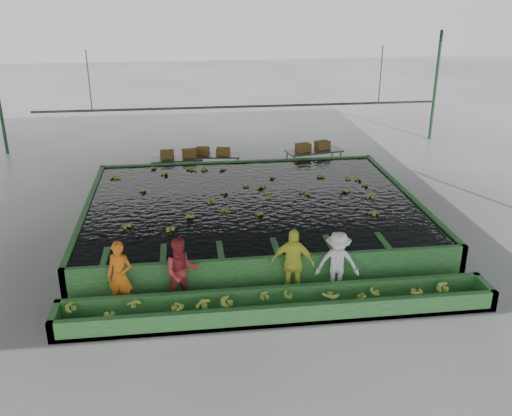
{
  "coord_description": "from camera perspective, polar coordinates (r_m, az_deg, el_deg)",
  "views": [
    {
      "loc": [
        -1.94,
        -14.6,
        7.15
      ],
      "look_at": [
        0.0,
        0.5,
        1.0
      ],
      "focal_mm": 40.0,
      "sensor_mm": 36.0,
      "label": 1
    }
  ],
  "objects": [
    {
      "name": "worker_b",
      "position": [
        13.38,
        -7.47,
        -6.35
      ],
      "size": [
        0.91,
        0.76,
        1.68
      ],
      "primitive_type": "imported",
      "rotation": [
        0.0,
        0.0,
        0.16
      ],
      "color": "#B33135",
      "rests_on": "ground"
    },
    {
      "name": "shed_roof",
      "position": [
        14.88,
        0.25,
        13.69
      ],
      "size": [
        20.0,
        22.0,
        0.04
      ],
      "primitive_type": "cube",
      "color": "slate",
      "rests_on": "shed_posts"
    },
    {
      "name": "sorting_trough",
      "position": [
        13.13,
        2.32,
        -9.73
      ],
      "size": [
        10.0,
        1.0,
        0.5
      ],
      "primitive_type": null,
      "color": "#357937",
      "rests_on": "ground"
    },
    {
      "name": "ground",
      "position": [
        16.37,
        0.22,
        -3.9
      ],
      "size": [
        80.0,
        80.0,
        0.0
      ],
      "primitive_type": "plane",
      "color": "gray",
      "rests_on": "ground"
    },
    {
      "name": "cableway_rail",
      "position": [
        20.13,
        -1.66,
        10.09
      ],
      "size": [
        0.08,
        0.08,
        14.0
      ],
      "primitive_type": "cylinder",
      "color": "#59605B",
      "rests_on": "shed_roof"
    },
    {
      "name": "shed_posts",
      "position": [
        15.44,
        0.24,
        4.47
      ],
      "size": [
        20.0,
        22.0,
        5.0
      ],
      "primitive_type": null,
      "color": "#1B4828",
      "rests_on": "ground"
    },
    {
      "name": "packing_table_mid",
      "position": [
        22.19,
        -4.01,
        4.3
      ],
      "size": [
        1.93,
        0.95,
        0.84
      ],
      "primitive_type": null,
      "rotation": [
        0.0,
        0.0,
        -0.12
      ],
      "color": "#59605B",
      "rests_on": "ground"
    },
    {
      "name": "box_stack_mid",
      "position": [
        22.06,
        -4.33,
        5.33
      ],
      "size": [
        1.35,
        0.66,
        0.28
      ],
      "primitive_type": null,
      "rotation": [
        0.0,
        0.0,
        -0.24
      ],
      "color": "brown",
      "rests_on": "packing_table_mid"
    },
    {
      "name": "worker_d",
      "position": [
        13.84,
        8.15,
        -5.51
      ],
      "size": [
        1.13,
        0.75,
        1.62
      ],
      "primitive_type": "imported",
      "rotation": [
        0.0,
        0.0,
        -0.15
      ],
      "color": "white",
      "rests_on": "ground"
    },
    {
      "name": "tank_water",
      "position": [
        17.4,
        -0.42,
        0.77
      ],
      "size": [
        9.7,
        7.7,
        0.0
      ],
      "primitive_type": "cube",
      "color": "black",
      "rests_on": "flotation_tank"
    },
    {
      "name": "box_stack_left",
      "position": [
        21.77,
        -7.78,
        5.03
      ],
      "size": [
        1.36,
        0.44,
        0.29
      ],
      "primitive_type": null,
      "rotation": [
        0.0,
        0.0,
        0.05
      ],
      "color": "brown",
      "rests_on": "packing_table_left"
    },
    {
      "name": "floating_bananas",
      "position": [
        18.14,
        -0.73,
        1.67
      ],
      "size": [
        8.49,
        5.79,
        0.12
      ],
      "primitive_type": null,
      "color": "#91B43D",
      "rests_on": "tank_water"
    },
    {
      "name": "packing_table_left",
      "position": [
        21.84,
        -7.88,
        3.88
      ],
      "size": [
        1.96,
        0.89,
        0.87
      ],
      "primitive_type": null,
      "rotation": [
        0.0,
        0.0,
        0.07
      ],
      "color": "#59605B",
      "rests_on": "ground"
    },
    {
      "name": "trough_bananas",
      "position": [
        13.05,
        2.33,
        -9.17
      ],
      "size": [
        8.81,
        0.59,
        0.12
      ],
      "primitive_type": null,
      "color": "#91B43D",
      "rests_on": "sorting_trough"
    },
    {
      "name": "rail_hanger_left",
      "position": [
        20.08,
        -16.37,
        12.12
      ],
      "size": [
        0.04,
        0.04,
        2.0
      ],
      "primitive_type": "cylinder",
      "color": "#59605B",
      "rests_on": "shed_roof"
    },
    {
      "name": "packing_table_right",
      "position": [
        22.39,
        5.78,
        4.58
      ],
      "size": [
        2.29,
        1.28,
        0.98
      ],
      "primitive_type": null,
      "rotation": [
        0.0,
        0.0,
        0.2
      ],
      "color": "#59605B",
      "rests_on": "ground"
    },
    {
      "name": "flotation_tank",
      "position": [
        17.54,
        -0.42,
        -0.45
      ],
      "size": [
        10.0,
        8.0,
        0.9
      ],
      "primitive_type": null,
      "color": "#357937",
      "rests_on": "ground"
    },
    {
      "name": "box_stack_right",
      "position": [
        22.25,
        5.69,
        5.8
      ],
      "size": [
        1.44,
        0.78,
        0.3
      ],
      "primitive_type": null,
      "rotation": [
        0.0,
        0.0,
        0.3
      ],
      "color": "brown",
      "rests_on": "packing_table_right"
    },
    {
      "name": "worker_a",
      "position": [
        13.48,
        -13.45,
        -6.6
      ],
      "size": [
        0.7,
        0.57,
        1.67
      ],
      "primitive_type": "imported",
      "rotation": [
        0.0,
        0.0,
        -0.32
      ],
      "color": "orange",
      "rests_on": "ground"
    },
    {
      "name": "worker_c",
      "position": [
        13.57,
        3.66,
        -5.55
      ],
      "size": [
        1.11,
        0.67,
        1.77
      ],
      "primitive_type": "imported",
      "rotation": [
        0.0,
        0.0,
        -0.25
      ],
      "color": "#EEF849",
      "rests_on": "ground"
    },
    {
      "name": "rail_hanger_right",
      "position": [
        21.03,
        12.35,
        12.9
      ],
      "size": [
        0.04,
        0.04,
        2.0
      ],
      "primitive_type": "cylinder",
      "color": "#59605B",
      "rests_on": "shed_roof"
    }
  ]
}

